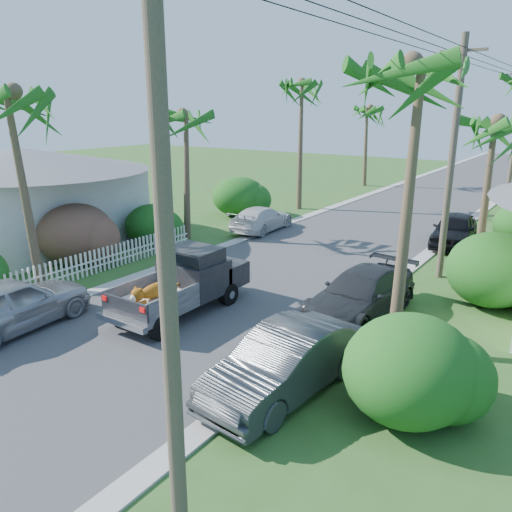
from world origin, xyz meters
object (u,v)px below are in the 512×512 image
Objects in this scene: utility_pole_b at (452,160)px; parked_car_rf at (454,230)px; palm_l_b at (184,115)px; palm_l_a at (11,93)px; palm_r_b at (496,122)px; palm_l_c at (302,84)px; house_left at (26,199)px; palm_r_a at (420,66)px; parked_car_lf at (262,219)px; utility_pole_a at (166,252)px; pickup_truck at (189,280)px; palm_l_d at (368,108)px; parked_car_ln at (11,305)px; parked_car_rn at (285,363)px; parked_car_rm at (361,294)px.

parked_car_rf is at bearing 98.28° from utility_pole_b.
parked_car_rf is 0.62× the size of palm_l_b.
utility_pole_b is (11.80, 10.00, -2.33)m from palm_l_a.
palm_l_c is at bearing 150.95° from palm_r_b.
palm_l_c is at bearing 64.98° from house_left.
palm_r_a is 1.21× the size of palm_r_b.
parked_car_rf is at bearing -166.56° from parked_car_lf.
parked_car_rf is at bearing 92.15° from utility_pole_a.
palm_l_a is (-5.83, -1.88, 5.92)m from pickup_truck.
house_left is (-12.63, 2.12, 1.11)m from pickup_truck.
parked_car_rf is 0.51× the size of utility_pole_a.
parked_car_rf is at bearing -54.28° from palm_l_d.
pickup_truck is at bearing -131.32° from parked_car_ln.
parked_car_rn reaches higher than parked_car_rm.
palm_r_b is at bearing 22.20° from house_left.
parked_car_lf is 0.50× the size of utility_pole_a.
palm_l_d is at bearing -87.22° from parked_car_lf.
pickup_truck reaches higher than parked_car_rm.
palm_r_a is at bearing -91.91° from palm_r_b.
parked_car_rn is 12.75m from palm_l_a.
pickup_truck is 5.63m from parked_car_rm.
house_left is at bearing 149.53° from palm_l_a.
parked_car_rn is 1.03× the size of parked_car_rf.
parked_car_ln is 0.67× the size of palm_r_b.
parked_car_ln is 10.27m from utility_pole_a.
palm_l_b is (-6.43, 7.12, 5.14)m from pickup_truck.
utility_pole_b is at bearing 90.00° from utility_pole_a.
parked_car_ln reaches higher than parked_car_rf.
utility_pole_b is (12.40, 1.00, -1.55)m from palm_l_b.
house_left is (-19.60, -8.00, -3.83)m from palm_r_b.
palm_l_c is (-1.43, 6.57, 7.25)m from parked_car_lf.
palm_l_a is at bearing 79.35° from parked_car_lf.
house_left is (-7.00, -15.00, -5.79)m from palm_l_c.
utility_pole_b is (1.06, 5.39, 3.87)m from parked_car_rm.
house_left reaches higher than parked_car_ln.
parked_car_rm is at bearing 99.80° from parked_car_rn.
utility_pole_b is (0.76, -5.23, 3.82)m from parked_car_rf.
palm_r_a is at bearing -2.97° from house_left.
palm_l_d reaches higher than parked_car_ln.
palm_r_b is (13.10, -19.00, -0.49)m from palm_l_d.
palm_l_a is at bearing -162.13° from pickup_truck.
palm_l_d reaches higher than palm_l_b.
utility_pole_a is at bearing -94.00° from parked_car_rf.
palm_l_c is at bearing 85.43° from palm_l_b.
palm_l_a is at bearing -166.50° from palm_r_a.
utility_pole_b is (0.00, 15.00, 0.00)m from utility_pole_a.
palm_l_c is at bearing -88.01° from parked_car_ln.
parked_car_ln is at bearing -121.71° from parked_car_rf.
parked_car_lf is at bearing -169.55° from parked_car_rf.
palm_l_d reaches higher than house_left.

